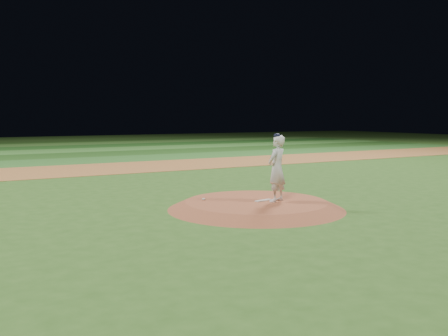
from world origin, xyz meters
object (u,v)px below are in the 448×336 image
object	(u,v)px
rosin_bag	(204,199)
pitcher_on_mound	(277,168)
pitchers_mound	(256,205)
pitching_rubber	(263,200)

from	to	relation	value
rosin_bag	pitcher_on_mound	distance (m)	2.49
rosin_bag	pitcher_on_mound	xyz separation A→B (m)	(1.85, -1.33, 1.00)
pitchers_mound	rosin_bag	bearing A→B (deg)	144.65
pitchers_mound	pitching_rubber	bearing A→B (deg)	-23.80
pitching_rubber	rosin_bag	xyz separation A→B (m)	(-1.55, 1.04, 0.02)
pitchers_mound	rosin_bag	distance (m)	1.65
pitching_rubber	rosin_bag	size ratio (longest dim) A/B	5.20
rosin_bag	pitching_rubber	bearing A→B (deg)	-33.95
rosin_bag	pitchers_mound	bearing A→B (deg)	-35.35
pitchers_mound	rosin_bag	size ratio (longest dim) A/B	47.52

